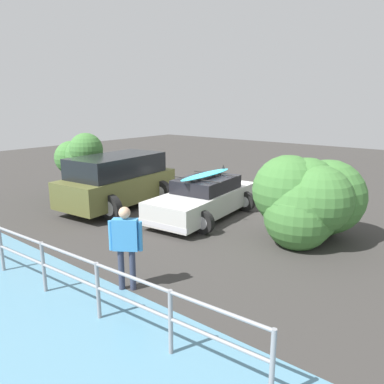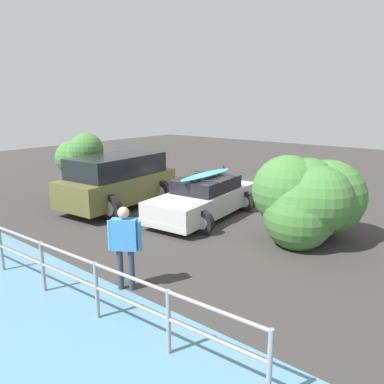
{
  "view_description": "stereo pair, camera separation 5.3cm",
  "coord_description": "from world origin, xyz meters",
  "px_view_note": "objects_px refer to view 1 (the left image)",
  "views": [
    {
      "loc": [
        -7.1,
        10.04,
        3.68
      ],
      "look_at": [
        -0.07,
        1.26,
        0.95
      ],
      "focal_mm": 35.0,
      "sensor_mm": 36.0,
      "label": 1
    },
    {
      "loc": [
        -7.14,
        10.01,
        3.68
      ],
      "look_at": [
        -0.07,
        1.26,
        0.95
      ],
      "focal_mm": 35.0,
      "sensor_mm": 36.0,
      "label": 2
    }
  ],
  "objects_px": {
    "sedan_car": "(204,198)",
    "bush_near_right": "(81,157)",
    "person_bystander": "(126,241)",
    "suv_car": "(118,181)",
    "bush_near_left": "(309,200)"
  },
  "relations": [
    {
      "from": "suv_car",
      "to": "bush_near_left",
      "type": "xyz_separation_m",
      "value": [
        -6.54,
        -1.0,
        0.16
      ]
    },
    {
      "from": "suv_car",
      "to": "bush_near_right",
      "type": "xyz_separation_m",
      "value": [
        2.19,
        -0.06,
        0.61
      ]
    },
    {
      "from": "person_bystander",
      "to": "sedan_car",
      "type": "bearing_deg",
      "value": -70.4
    },
    {
      "from": "person_bystander",
      "to": "bush_near_left",
      "type": "xyz_separation_m",
      "value": [
        -1.73,
        -4.88,
        0.09
      ]
    },
    {
      "from": "suv_car",
      "to": "person_bystander",
      "type": "bearing_deg",
      "value": 141.04
    },
    {
      "from": "sedan_car",
      "to": "bush_near_right",
      "type": "height_order",
      "value": "bush_near_right"
    },
    {
      "from": "sedan_car",
      "to": "person_bystander",
      "type": "height_order",
      "value": "person_bystander"
    },
    {
      "from": "bush_near_left",
      "to": "person_bystander",
      "type": "bearing_deg",
      "value": 70.45
    },
    {
      "from": "sedan_car",
      "to": "suv_car",
      "type": "xyz_separation_m",
      "value": [
        3.07,
        0.98,
        0.34
      ]
    },
    {
      "from": "suv_car",
      "to": "person_bystander",
      "type": "xyz_separation_m",
      "value": [
        -4.8,
        3.88,
        0.07
      ]
    },
    {
      "from": "sedan_car",
      "to": "bush_near_left",
      "type": "distance_m",
      "value": 3.5
    },
    {
      "from": "suv_car",
      "to": "bush_near_right",
      "type": "relative_size",
      "value": 1.77
    },
    {
      "from": "bush_near_left",
      "to": "bush_near_right",
      "type": "bearing_deg",
      "value": 6.17
    },
    {
      "from": "person_bystander",
      "to": "bush_near_right",
      "type": "distance_m",
      "value": 8.05
    },
    {
      "from": "sedan_car",
      "to": "person_bystander",
      "type": "distance_m",
      "value": 5.18
    }
  ]
}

